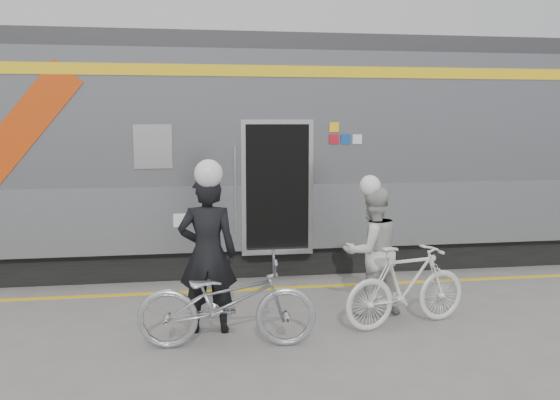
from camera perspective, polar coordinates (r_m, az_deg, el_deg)
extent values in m
plane|color=slate|center=(7.50, -0.36, -13.15)|extent=(90.00, 90.00, 0.00)
cube|color=black|center=(11.42, -12.44, -4.69)|extent=(24.00, 2.70, 0.50)
cube|color=#9EA0A5|center=(11.27, -12.56, -0.72)|extent=(24.00, 3.00, 1.10)
cube|color=slate|center=(11.15, -12.81, 7.69)|extent=(24.00, 3.00, 2.20)
cube|color=#38383A|center=(11.23, -13.00, 14.08)|extent=(24.00, 2.64, 0.30)
cube|color=yellow|center=(9.68, -13.55, 12.13)|extent=(24.00, 0.02, 0.18)
cube|color=#D3400C|center=(9.95, -23.82, 6.09)|extent=(1.96, 0.01, 2.19)
cube|color=black|center=(9.64, -12.13, 5.05)|extent=(0.55, 0.02, 0.65)
cube|color=black|center=(10.00, -0.43, 1.30)|extent=(1.05, 0.45, 2.10)
cube|color=silver|center=(9.79, -0.25, 1.16)|extent=(1.20, 0.02, 2.25)
cylinder|color=silver|center=(9.70, -4.33, 1.07)|extent=(0.04, 0.04, 1.40)
cube|color=silver|center=(9.93, -0.21, -4.78)|extent=(1.05, 0.25, 0.06)
cube|color=yellow|center=(9.91, 5.23, 7.00)|extent=(0.16, 0.01, 0.16)
cube|color=red|center=(9.92, 5.21, 5.84)|extent=(0.16, 0.01, 0.16)
cube|color=#174796|center=(9.97, 6.33, 5.84)|extent=(0.16, 0.01, 0.16)
cube|color=silver|center=(10.02, 7.44, 5.83)|extent=(0.16, 0.01, 0.16)
cube|color=silver|center=(9.75, -9.58, -1.95)|extent=(0.22, 0.01, 0.22)
cube|color=yellow|center=(9.52, -2.30, -8.54)|extent=(24.00, 0.12, 0.01)
imported|color=black|center=(7.50, -6.98, -5.19)|extent=(0.77, 0.55, 2.01)
imported|color=#AAACB1|center=(7.10, -5.13, -9.69)|extent=(2.16, 0.93, 1.11)
imported|color=beige|center=(8.25, 8.84, -4.87)|extent=(0.99, 0.85, 1.77)
imported|color=silver|center=(7.93, 12.09, -8.08)|extent=(1.86, 0.90, 1.07)
sphere|color=white|center=(7.33, -7.14, 3.83)|extent=(0.35, 0.35, 0.35)
sphere|color=white|center=(8.08, 8.99, 2.26)|extent=(0.28, 0.28, 0.28)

